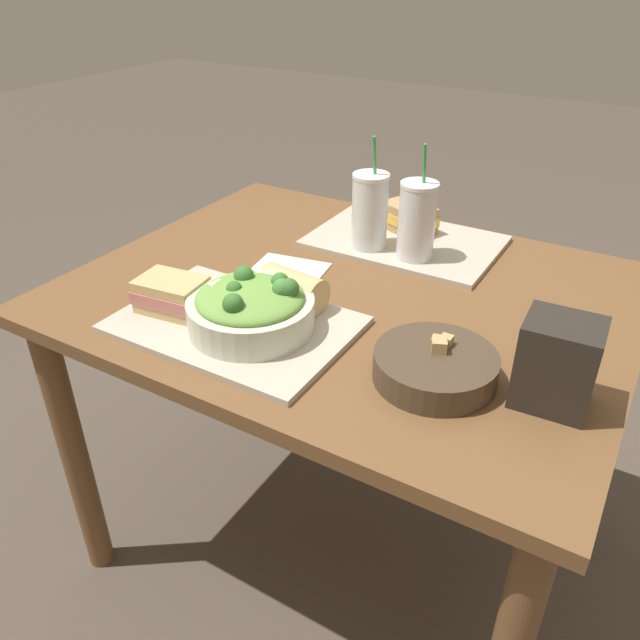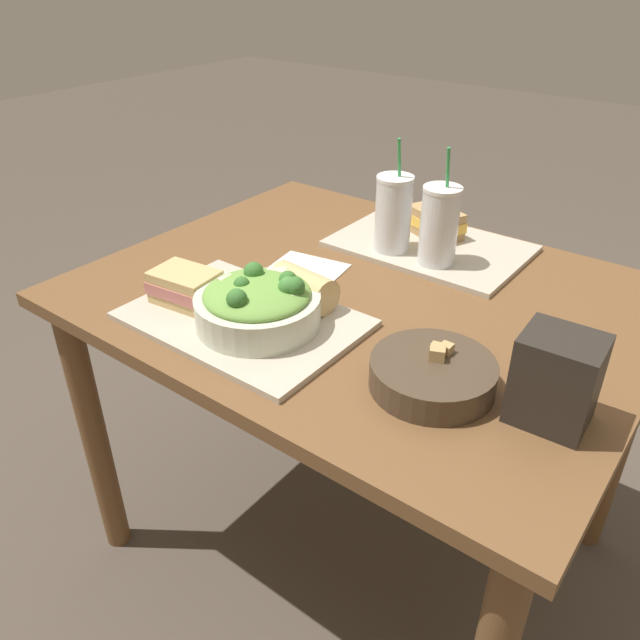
{
  "view_description": "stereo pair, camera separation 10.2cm",
  "coord_description": "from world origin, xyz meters",
  "px_view_note": "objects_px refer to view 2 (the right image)",
  "views": [
    {
      "loc": [
        0.53,
        -1.01,
        1.36
      ],
      "look_at": [
        0.08,
        -0.26,
        0.83
      ],
      "focal_mm": 35.0,
      "sensor_mm": 36.0,
      "label": 1
    },
    {
      "loc": [
        0.62,
        -0.95,
        1.36
      ],
      "look_at": [
        0.08,
        -0.26,
        0.83
      ],
      "focal_mm": 35.0,
      "sensor_mm": 36.0,
      "label": 2
    }
  ],
  "objects_px": {
    "sandwich_far": "(435,222)",
    "napkin_folded": "(309,267)",
    "sandwich_near": "(186,287)",
    "drink_cup_red": "(439,228)",
    "chip_bag": "(556,379)",
    "drink_cup_dark": "(393,216)",
    "baguette_near": "(304,288)",
    "salad_bowl": "(258,303)",
    "soup_bowl": "(433,373)"
  },
  "relations": [
    {
      "from": "salad_bowl",
      "to": "baguette_near",
      "type": "distance_m",
      "value": 0.11
    },
    {
      "from": "salad_bowl",
      "to": "sandwich_far",
      "type": "height_order",
      "value": "salad_bowl"
    },
    {
      "from": "sandwich_far",
      "to": "drink_cup_dark",
      "type": "bearing_deg",
      "value": -83.61
    },
    {
      "from": "drink_cup_dark",
      "to": "chip_bag",
      "type": "distance_m",
      "value": 0.61
    },
    {
      "from": "salad_bowl",
      "to": "sandwich_near",
      "type": "height_order",
      "value": "salad_bowl"
    },
    {
      "from": "sandwich_near",
      "to": "napkin_folded",
      "type": "relative_size",
      "value": 0.79
    },
    {
      "from": "sandwich_far",
      "to": "chip_bag",
      "type": "distance_m",
      "value": 0.67
    },
    {
      "from": "soup_bowl",
      "to": "sandwich_near",
      "type": "bearing_deg",
      "value": -173.2
    },
    {
      "from": "chip_bag",
      "to": "sandwich_near",
      "type": "bearing_deg",
      "value": -174.73
    },
    {
      "from": "sandwich_far",
      "to": "drink_cup_dark",
      "type": "distance_m",
      "value": 0.15
    },
    {
      "from": "sandwich_near",
      "to": "drink_cup_red",
      "type": "xyz_separation_m",
      "value": [
        0.3,
        0.45,
        0.05
      ]
    },
    {
      "from": "soup_bowl",
      "to": "drink_cup_dark",
      "type": "xyz_separation_m",
      "value": [
        -0.32,
        0.39,
        0.07
      ]
    },
    {
      "from": "drink_cup_red",
      "to": "sandwich_far",
      "type": "bearing_deg",
      "value": 119.39
    },
    {
      "from": "drink_cup_dark",
      "to": "soup_bowl",
      "type": "bearing_deg",
      "value": -50.76
    },
    {
      "from": "baguette_near",
      "to": "napkin_folded",
      "type": "height_order",
      "value": "baguette_near"
    },
    {
      "from": "sandwich_far",
      "to": "drink_cup_red",
      "type": "bearing_deg",
      "value": -37.2
    },
    {
      "from": "baguette_near",
      "to": "sandwich_far",
      "type": "height_order",
      "value": "baguette_near"
    },
    {
      "from": "drink_cup_red",
      "to": "napkin_folded",
      "type": "height_order",
      "value": "drink_cup_red"
    },
    {
      "from": "drink_cup_dark",
      "to": "salad_bowl",
      "type": "bearing_deg",
      "value": -92.41
    },
    {
      "from": "baguette_near",
      "to": "drink_cup_dark",
      "type": "relative_size",
      "value": 0.53
    },
    {
      "from": "soup_bowl",
      "to": "chip_bag",
      "type": "relative_size",
      "value": 1.41
    },
    {
      "from": "soup_bowl",
      "to": "sandwich_near",
      "type": "distance_m",
      "value": 0.51
    },
    {
      "from": "chip_bag",
      "to": "drink_cup_dark",
      "type": "bearing_deg",
      "value": 141.56
    },
    {
      "from": "drink_cup_dark",
      "to": "baguette_near",
      "type": "bearing_deg",
      "value": -89.58
    },
    {
      "from": "sandwich_near",
      "to": "drink_cup_red",
      "type": "bearing_deg",
      "value": 49.82
    },
    {
      "from": "drink_cup_dark",
      "to": "napkin_folded",
      "type": "relative_size",
      "value": 1.47
    },
    {
      "from": "sandwich_near",
      "to": "baguette_near",
      "type": "xyz_separation_m",
      "value": [
        0.19,
        0.13,
        0.0
      ]
    },
    {
      "from": "napkin_folded",
      "to": "sandwich_far",
      "type": "bearing_deg",
      "value": 64.83
    },
    {
      "from": "salad_bowl",
      "to": "sandwich_far",
      "type": "xyz_separation_m",
      "value": [
        0.06,
        0.56,
        -0.01
      ]
    },
    {
      "from": "chip_bag",
      "to": "napkin_folded",
      "type": "xyz_separation_m",
      "value": [
        -0.6,
        0.18,
        -0.07
      ]
    },
    {
      "from": "salad_bowl",
      "to": "sandwich_near",
      "type": "xyz_separation_m",
      "value": [
        -0.17,
        -0.02,
        -0.01
      ]
    },
    {
      "from": "sandwich_far",
      "to": "chip_bag",
      "type": "xyz_separation_m",
      "value": [
        0.45,
        -0.49,
        0.03
      ]
    },
    {
      "from": "salad_bowl",
      "to": "soup_bowl",
      "type": "distance_m",
      "value": 0.34
    },
    {
      "from": "soup_bowl",
      "to": "napkin_folded",
      "type": "bearing_deg",
      "value": 152.82
    },
    {
      "from": "sandwich_far",
      "to": "napkin_folded",
      "type": "height_order",
      "value": "sandwich_far"
    },
    {
      "from": "sandwich_far",
      "to": "napkin_folded",
      "type": "xyz_separation_m",
      "value": [
        -0.14,
        -0.31,
        -0.04
      ]
    },
    {
      "from": "drink_cup_red",
      "to": "chip_bag",
      "type": "relative_size",
      "value": 1.78
    },
    {
      "from": "sandwich_near",
      "to": "baguette_near",
      "type": "height_order",
      "value": "baguette_near"
    },
    {
      "from": "sandwich_far",
      "to": "soup_bowl",
      "type": "bearing_deg",
      "value": -38.46
    },
    {
      "from": "chip_bag",
      "to": "drink_cup_red",
      "type": "bearing_deg",
      "value": 134.22
    },
    {
      "from": "sandwich_near",
      "to": "drink_cup_red",
      "type": "distance_m",
      "value": 0.54
    },
    {
      "from": "salad_bowl",
      "to": "sandwich_far",
      "type": "bearing_deg",
      "value": 84.06
    },
    {
      "from": "baguette_near",
      "to": "drink_cup_dark",
      "type": "xyz_separation_m",
      "value": [
        -0.0,
        0.32,
        0.04
      ]
    },
    {
      "from": "soup_bowl",
      "to": "sandwich_far",
      "type": "distance_m",
      "value": 0.59
    },
    {
      "from": "baguette_near",
      "to": "drink_cup_red",
      "type": "relative_size",
      "value": 0.53
    },
    {
      "from": "baguette_near",
      "to": "chip_bag",
      "type": "bearing_deg",
      "value": -87.71
    },
    {
      "from": "sandwich_near",
      "to": "baguette_near",
      "type": "distance_m",
      "value": 0.23
    },
    {
      "from": "salad_bowl",
      "to": "baguette_near",
      "type": "xyz_separation_m",
      "value": [
        0.02,
        0.11,
        -0.01
      ]
    },
    {
      "from": "drink_cup_red",
      "to": "chip_bag",
      "type": "bearing_deg",
      "value": -42.9
    },
    {
      "from": "chip_bag",
      "to": "napkin_folded",
      "type": "height_order",
      "value": "chip_bag"
    }
  ]
}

